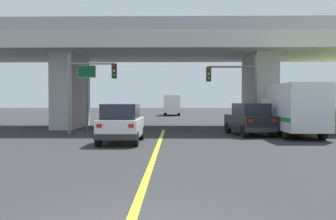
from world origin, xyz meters
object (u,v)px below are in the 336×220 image
at_px(traffic_signal_farside, 86,83).
at_px(semi_truck_distant, 172,105).
at_px(highway_sign, 87,82).
at_px(traffic_signal_nearside, 238,85).
at_px(suv_crossing, 250,119).
at_px(box_truck, 293,109).
at_px(suv_lead, 121,123).

height_order(traffic_signal_farside, semi_truck_distant, traffic_signal_farside).
bearing_deg(highway_sign, traffic_signal_farside, -77.58).
distance_m(traffic_signal_nearside, traffic_signal_farside, 9.91).
bearing_deg(suv_crossing, semi_truck_distant, 89.61).
xyz_separation_m(suv_crossing, traffic_signal_nearside, (-0.58, 1.00, 2.22)).
xyz_separation_m(box_truck, traffic_signal_nearside, (-3.15, 1.52, 1.57)).
bearing_deg(semi_truck_distant, highway_sign, -102.44).
xyz_separation_m(highway_sign, semi_truck_distant, (6.12, 27.75, -1.99)).
xyz_separation_m(box_truck, highway_sign, (-13.75, 4.50, 1.88)).
bearing_deg(semi_truck_distant, traffic_signal_nearside, -81.70).
relative_size(suv_crossing, highway_sign, 0.93).
bearing_deg(highway_sign, suv_lead, -65.96).
relative_size(suv_lead, traffic_signal_nearside, 0.84).
distance_m(suv_lead, box_truck, 10.76).
height_order(suv_crossing, box_truck, box_truck).
height_order(traffic_signal_farside, highway_sign, traffic_signal_farside).
distance_m(box_truck, traffic_signal_farside, 13.22).
xyz_separation_m(suv_crossing, highway_sign, (-11.19, 3.98, 2.53)).
xyz_separation_m(traffic_signal_farside, semi_truck_distant, (5.42, 30.93, -1.78)).
xyz_separation_m(suv_lead, box_truck, (10.02, 3.88, 0.65)).
bearing_deg(highway_sign, traffic_signal_nearside, -15.70).
xyz_separation_m(suv_crossing, semi_truck_distant, (-5.07, 31.73, 0.55)).
relative_size(suv_lead, semi_truck_distant, 0.65).
bearing_deg(highway_sign, suv_crossing, -19.60).
height_order(box_truck, traffic_signal_nearside, traffic_signal_nearside).
relative_size(suv_crossing, box_truck, 0.63).
bearing_deg(semi_truck_distant, traffic_signal_farside, -99.94).
distance_m(traffic_signal_farside, highway_sign, 3.27).
distance_m(suv_crossing, semi_truck_distant, 32.14).
bearing_deg(traffic_signal_nearside, traffic_signal_farside, -178.83).
bearing_deg(traffic_signal_nearside, suv_crossing, -59.80).
height_order(traffic_signal_nearside, traffic_signal_farside, traffic_signal_farside).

